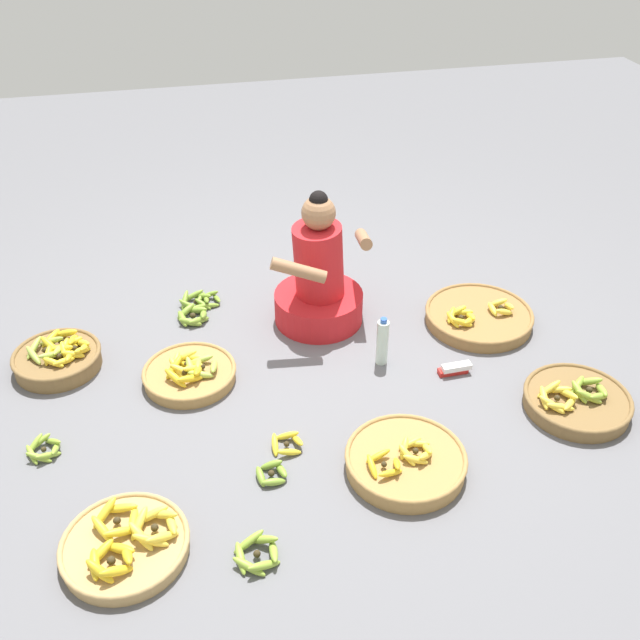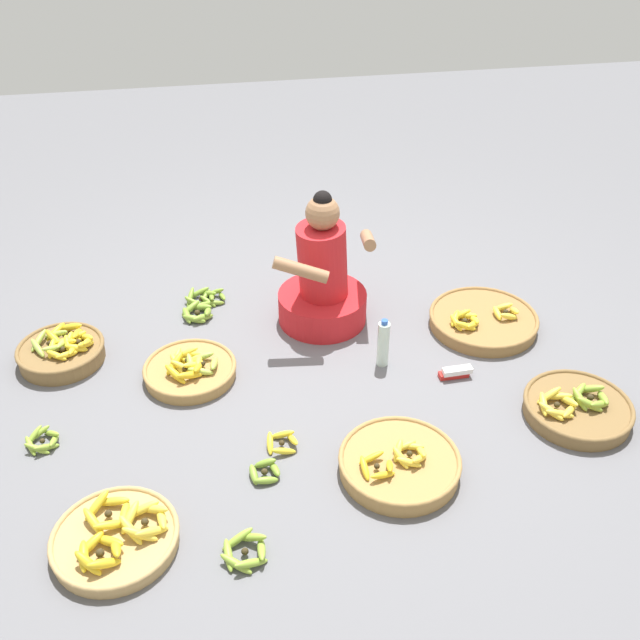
{
  "view_description": "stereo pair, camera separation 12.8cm",
  "coord_description": "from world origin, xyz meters",
  "px_view_note": "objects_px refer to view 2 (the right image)",
  "views": [
    {
      "loc": [
        -0.66,
        -3.17,
        2.48
      ],
      "look_at": [
        0.0,
        -0.2,
        0.35
      ],
      "focal_mm": 40.77,
      "sensor_mm": 36.0,
      "label": 1
    },
    {
      "loc": [
        -0.54,
        -3.19,
        2.48
      ],
      "look_at": [
        0.0,
        -0.2,
        0.35
      ],
      "focal_mm": 40.77,
      "sensor_mm": 36.0,
      "label": 2
    }
  ],
  "objects_px": {
    "loose_bananas_back_left": "(273,458)",
    "water_bottle": "(383,344)",
    "banana_basket_front_center": "(116,537)",
    "loose_bananas_mid_left": "(244,551)",
    "banana_basket_back_center": "(483,320)",
    "banana_basket_near_vendor": "(62,351)",
    "packet_carton_stack": "(455,372)",
    "vendor_woman_front": "(323,281)",
    "banana_basket_near_bicycle": "(399,463)",
    "banana_basket_front_left": "(577,408)",
    "loose_bananas_front_right": "(42,441)",
    "loose_bananas_back_right": "(201,305)",
    "banana_basket_mid_right": "(190,370)"
  },
  "relations": [
    {
      "from": "banana_basket_near_vendor",
      "to": "banana_basket_near_bicycle",
      "type": "distance_m",
      "value": 1.96
    },
    {
      "from": "loose_bananas_back_left",
      "to": "packet_carton_stack",
      "type": "bearing_deg",
      "value": 23.18
    },
    {
      "from": "vendor_woman_front",
      "to": "loose_bananas_front_right",
      "type": "relative_size",
      "value": 4.39
    },
    {
      "from": "banana_basket_mid_right",
      "to": "loose_bananas_front_right",
      "type": "xyz_separation_m",
      "value": [
        -0.71,
        -0.39,
        -0.02
      ]
    },
    {
      "from": "banana_basket_front_left",
      "to": "loose_bananas_mid_left",
      "type": "bearing_deg",
      "value": -162.22
    },
    {
      "from": "banana_basket_near_bicycle",
      "to": "banana_basket_front_left",
      "type": "distance_m",
      "value": 0.99
    },
    {
      "from": "loose_bananas_front_right",
      "to": "packet_carton_stack",
      "type": "distance_m",
      "value": 2.11
    },
    {
      "from": "loose_bananas_front_right",
      "to": "loose_bananas_mid_left",
      "type": "height_order",
      "value": "loose_bananas_mid_left"
    },
    {
      "from": "loose_bananas_back_left",
      "to": "water_bottle",
      "type": "distance_m",
      "value": 0.93
    },
    {
      "from": "banana_basket_front_center",
      "to": "loose_bananas_mid_left",
      "type": "distance_m",
      "value": 0.53
    },
    {
      "from": "banana_basket_mid_right",
      "to": "banana_basket_near_bicycle",
      "type": "height_order",
      "value": "same"
    },
    {
      "from": "loose_bananas_front_right",
      "to": "vendor_woman_front",
      "type": "bearing_deg",
      "value": 27.88
    },
    {
      "from": "loose_bananas_back_right",
      "to": "packet_carton_stack",
      "type": "relative_size",
      "value": 2.11
    },
    {
      "from": "banana_basket_front_center",
      "to": "packet_carton_stack",
      "type": "height_order",
      "value": "banana_basket_front_center"
    },
    {
      "from": "loose_bananas_back_right",
      "to": "banana_basket_mid_right",
      "type": "bearing_deg",
      "value": -97.66
    },
    {
      "from": "banana_basket_mid_right",
      "to": "loose_bananas_front_right",
      "type": "distance_m",
      "value": 0.82
    },
    {
      "from": "vendor_woman_front",
      "to": "banana_basket_mid_right",
      "type": "height_order",
      "value": "vendor_woman_front"
    },
    {
      "from": "banana_basket_front_center",
      "to": "packet_carton_stack",
      "type": "bearing_deg",
      "value": 24.69
    },
    {
      "from": "banana_basket_back_center",
      "to": "water_bottle",
      "type": "bearing_deg",
      "value": -160.26
    },
    {
      "from": "vendor_woman_front",
      "to": "banana_basket_near_bicycle",
      "type": "bearing_deg",
      "value": -84.29
    },
    {
      "from": "loose_bananas_front_right",
      "to": "loose_bananas_back_right",
      "type": "xyz_separation_m",
      "value": [
        0.8,
        1.03,
        0.0
      ]
    },
    {
      "from": "banana_basket_back_center",
      "to": "banana_basket_front_center",
      "type": "bearing_deg",
      "value": -149.23
    },
    {
      "from": "banana_basket_near_vendor",
      "to": "banana_basket_front_left",
      "type": "bearing_deg",
      "value": -19.57
    },
    {
      "from": "loose_bananas_back_left",
      "to": "banana_basket_back_center",
      "type": "bearing_deg",
      "value": 32.67
    },
    {
      "from": "loose_bananas_back_left",
      "to": "packet_carton_stack",
      "type": "relative_size",
      "value": 1.82
    },
    {
      "from": "banana_basket_near_bicycle",
      "to": "banana_basket_near_vendor",
      "type": "bearing_deg",
      "value": 144.94
    },
    {
      "from": "banana_basket_mid_right",
      "to": "loose_bananas_front_right",
      "type": "bearing_deg",
      "value": -151.07
    },
    {
      "from": "banana_basket_mid_right",
      "to": "banana_basket_front_left",
      "type": "distance_m",
      "value": 2.0
    },
    {
      "from": "banana_basket_near_vendor",
      "to": "loose_bananas_back_right",
      "type": "bearing_deg",
      "value": 25.59
    },
    {
      "from": "banana_basket_mid_right",
      "to": "packet_carton_stack",
      "type": "relative_size",
      "value": 2.82
    },
    {
      "from": "vendor_woman_front",
      "to": "banana_basket_front_left",
      "type": "xyz_separation_m",
      "value": [
        1.1,
        -1.05,
        -0.22
      ]
    },
    {
      "from": "loose_bananas_back_left",
      "to": "banana_basket_front_center",
      "type": "bearing_deg",
      "value": -153.13
    },
    {
      "from": "banana_basket_near_bicycle",
      "to": "loose_bananas_front_right",
      "type": "height_order",
      "value": "banana_basket_near_bicycle"
    },
    {
      "from": "banana_basket_front_center",
      "to": "banana_basket_back_center",
      "type": "bearing_deg",
      "value": 30.77
    },
    {
      "from": "banana_basket_near_bicycle",
      "to": "water_bottle",
      "type": "bearing_deg",
      "value": 81.39
    },
    {
      "from": "banana_basket_near_bicycle",
      "to": "banana_basket_mid_right",
      "type": "bearing_deg",
      "value": 136.95
    },
    {
      "from": "banana_basket_near_bicycle",
      "to": "vendor_woman_front",
      "type": "bearing_deg",
      "value": 95.71
    },
    {
      "from": "banana_basket_front_center",
      "to": "banana_basket_mid_right",
      "type": "bearing_deg",
      "value": 72.29
    },
    {
      "from": "banana_basket_near_bicycle",
      "to": "loose_bananas_back_right",
      "type": "bearing_deg",
      "value": 119.11
    },
    {
      "from": "banana_basket_front_center",
      "to": "water_bottle",
      "type": "relative_size",
      "value": 1.82
    },
    {
      "from": "banana_basket_back_center",
      "to": "banana_basket_near_vendor",
      "type": "bearing_deg",
      "value": 177.54
    },
    {
      "from": "loose_bananas_back_right",
      "to": "banana_basket_front_left",
      "type": "bearing_deg",
      "value": -35.46
    },
    {
      "from": "banana_basket_front_left",
      "to": "loose_bananas_back_left",
      "type": "height_order",
      "value": "banana_basket_front_left"
    },
    {
      "from": "banana_basket_front_left",
      "to": "water_bottle",
      "type": "bearing_deg",
      "value": 146.08
    },
    {
      "from": "banana_basket_near_vendor",
      "to": "loose_bananas_mid_left",
      "type": "relative_size",
      "value": 2.11
    },
    {
      "from": "banana_basket_back_center",
      "to": "banana_basket_near_vendor",
      "type": "xyz_separation_m",
      "value": [
        -2.39,
        0.1,
        0.02
      ]
    },
    {
      "from": "banana_basket_mid_right",
      "to": "banana_basket_front_left",
      "type": "xyz_separation_m",
      "value": [
        1.89,
        -0.65,
        0.0
      ]
    },
    {
      "from": "banana_basket_front_left",
      "to": "loose_bananas_back_right",
      "type": "height_order",
      "value": "banana_basket_front_left"
    },
    {
      "from": "loose_bananas_back_left",
      "to": "water_bottle",
      "type": "height_order",
      "value": "water_bottle"
    },
    {
      "from": "loose_bananas_front_right",
      "to": "loose_bananas_back_left",
      "type": "xyz_separation_m",
      "value": [
        1.07,
        -0.3,
        -0.0
      ]
    }
  ]
}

